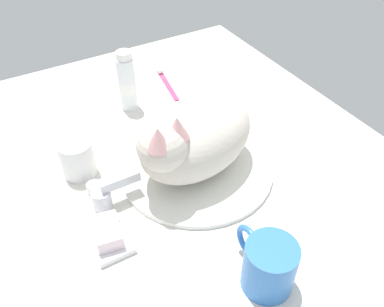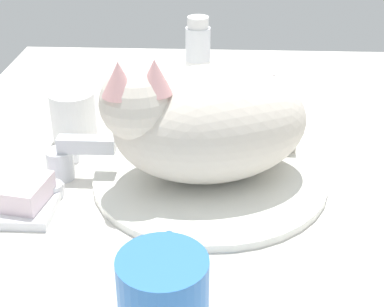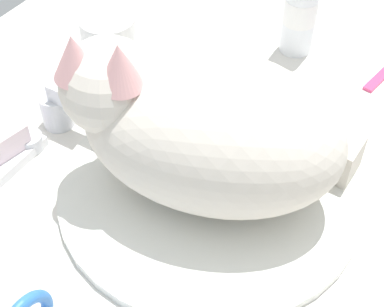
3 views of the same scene
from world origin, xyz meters
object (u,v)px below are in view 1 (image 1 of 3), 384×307
Objects in this scene: faucet at (107,195)px; toothbrush at (167,82)px; toothpaste_bottle at (127,82)px; rinse_cup at (77,158)px; coffee_mug at (268,265)px; soap_bar at (107,232)px; cat at (192,138)px.

faucet reaches higher than toothbrush.
rinse_cup is at bearing 132.27° from toothpaste_bottle.
rinse_cup is at bearing 23.88° from coffee_mug.
toothbrush is (4.81, -12.47, -6.31)cm from toothpaste_bottle.
soap_bar is at bearing 151.39° from toothpaste_bottle.
soap_bar is (-7.80, 2.96, 0.02)cm from faucet.
rinse_cup reaches higher than soap_bar.
toothbrush is at bearing -12.73° from coffee_mug.
rinse_cup is 0.51× the size of toothbrush.
cat is at bearing -5.21° from coffee_mug.
toothpaste_bottle reaches higher than toothbrush.
toothbrush is at bearing -55.28° from rinse_cup.
cat reaches higher than rinse_cup.
coffee_mug reaches higher than rinse_cup.
soap_bar is at bearing 175.98° from rinse_cup.
cat is 3.66× the size of rinse_cup.
coffee_mug is 60.60cm from toothbrush.
soap_bar is (-18.80, 1.32, -1.24)cm from rinse_cup.
soap_bar is 50.73cm from toothbrush.
faucet is 1.86× the size of soap_bar.
rinse_cup is (11.13, 19.31, -4.91)cm from cat.
cat is 4.30× the size of soap_bar.
toothpaste_bottle is at bearing -28.61° from soap_bar.
rinse_cup is (38.08, 16.86, -0.56)cm from coffee_mug.
cat is 1.86× the size of toothbrush.
toothpaste_bottle reaches higher than rinse_cup.
cat is 2.30× the size of coffee_mug.
faucet is 0.83× the size of toothpaste_bottle.
soap_bar is at bearing 43.31° from coffee_mug.
cat is (-0.13, -17.67, 6.17)cm from faucet.
rinse_cup is 18.88cm from soap_bar.
coffee_mug is 41.65cm from rinse_cup.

